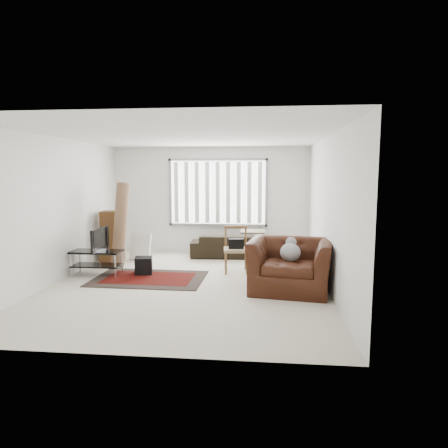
{
  "coord_description": "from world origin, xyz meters",
  "views": [
    {
      "loc": [
        1.37,
        -7.13,
        2.03
      ],
      "look_at": [
        0.6,
        0.57,
        1.05
      ],
      "focal_mm": 32.0,
      "sensor_mm": 36.0,
      "label": 1
    }
  ],
  "objects_px": {
    "side_chair": "(236,247)",
    "armchair": "(290,262)",
    "moving_boxes": "(112,238)",
    "tv_stand": "(97,257)",
    "sofa": "(230,242)"
  },
  "relations": [
    {
      "from": "side_chair",
      "to": "armchair",
      "type": "xyz_separation_m",
      "value": [
        1.02,
        -1.24,
        -0.0
      ]
    },
    {
      "from": "moving_boxes",
      "to": "side_chair",
      "type": "height_order",
      "value": "moving_boxes"
    },
    {
      "from": "tv_stand",
      "to": "armchair",
      "type": "distance_m",
      "value": 3.85
    },
    {
      "from": "moving_boxes",
      "to": "sofa",
      "type": "relative_size",
      "value": 0.62
    },
    {
      "from": "side_chair",
      "to": "armchair",
      "type": "bearing_deg",
      "value": -56.68
    },
    {
      "from": "tv_stand",
      "to": "armchair",
      "type": "bearing_deg",
      "value": -10.18
    },
    {
      "from": "moving_boxes",
      "to": "side_chair",
      "type": "distance_m",
      "value": 3.05
    },
    {
      "from": "tv_stand",
      "to": "side_chair",
      "type": "height_order",
      "value": "side_chair"
    },
    {
      "from": "tv_stand",
      "to": "side_chair",
      "type": "xyz_separation_m",
      "value": [
        2.76,
        0.56,
        0.16
      ]
    },
    {
      "from": "moving_boxes",
      "to": "side_chair",
      "type": "bearing_deg",
      "value": -14.27
    },
    {
      "from": "sofa",
      "to": "side_chair",
      "type": "xyz_separation_m",
      "value": [
        0.25,
        -1.48,
        0.15
      ]
    },
    {
      "from": "tv_stand",
      "to": "moving_boxes",
      "type": "height_order",
      "value": "moving_boxes"
    },
    {
      "from": "armchair",
      "to": "moving_boxes",
      "type": "bearing_deg",
      "value": 162.05
    },
    {
      "from": "tv_stand",
      "to": "side_chair",
      "type": "relative_size",
      "value": 1.06
    },
    {
      "from": "tv_stand",
      "to": "armchair",
      "type": "relative_size",
      "value": 0.65
    }
  ]
}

